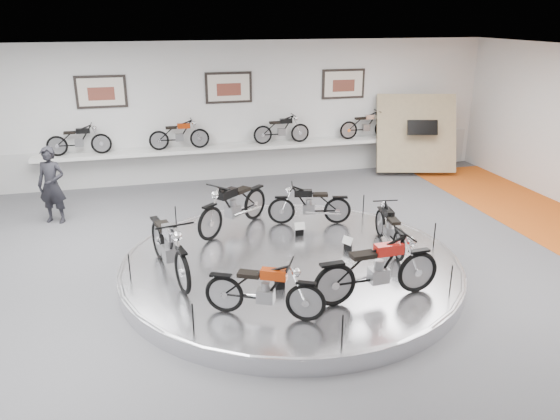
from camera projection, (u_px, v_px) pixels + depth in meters
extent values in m
plane|color=#4F4F51|center=(295.00, 281.00, 10.20)|extent=(16.00, 16.00, 0.00)
plane|color=white|center=(297.00, 60.00, 8.84)|extent=(16.00, 16.00, 0.00)
plane|color=silver|center=(229.00, 112.00, 15.89)|extent=(16.00, 0.00, 16.00)
cube|color=#BCBCBA|center=(231.00, 160.00, 16.37)|extent=(15.68, 0.04, 1.10)
cylinder|color=silver|center=(291.00, 267.00, 10.42)|extent=(6.40, 6.40, 0.30)
torus|color=#B2B2BA|center=(291.00, 261.00, 10.38)|extent=(6.40, 6.40, 0.10)
cube|color=silver|center=(232.00, 148.00, 15.96)|extent=(11.00, 0.55, 0.10)
cube|color=beige|center=(101.00, 92.00, 14.79)|extent=(1.35, 0.06, 0.88)
cube|color=beige|center=(229.00, 88.00, 15.62)|extent=(1.35, 0.06, 0.88)
cube|color=beige|center=(343.00, 84.00, 16.44)|extent=(1.35, 0.06, 0.88)
cube|color=tan|center=(416.00, 133.00, 16.65)|extent=(2.56, 1.52, 2.30)
imported|color=black|center=(52.00, 185.00, 12.77)|extent=(0.78, 0.65, 1.83)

